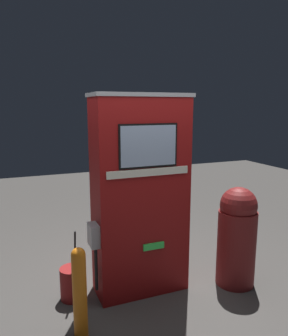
% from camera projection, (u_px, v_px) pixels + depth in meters
% --- Properties ---
extents(ground_plane, '(14.00, 14.00, 0.00)m').
position_uv_depth(ground_plane, '(148.00, 298.00, 3.51)').
color(ground_plane, '#423F3D').
extents(gas_pump, '(1.09, 0.49, 2.16)m').
position_uv_depth(gas_pump, '(140.00, 196.00, 3.51)').
color(gas_pump, maroon).
rests_on(gas_pump, ground_plane).
extents(safety_bollard, '(0.13, 0.13, 0.84)m').
position_uv_depth(safety_bollard, '(80.00, 290.00, 2.86)').
color(safety_bollard, orange).
rests_on(safety_bollard, ground_plane).
extents(trash_bin, '(0.43, 0.43, 1.15)m').
position_uv_depth(trash_bin, '(237.00, 235.00, 3.71)').
color(trash_bin, maroon).
rests_on(trash_bin, ground_plane).
extents(squeegee_bucket, '(0.26, 0.26, 0.77)m').
position_uv_depth(squeegee_bucket, '(73.00, 283.00, 3.49)').
color(squeegee_bucket, maroon).
rests_on(squeegee_bucket, ground_plane).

